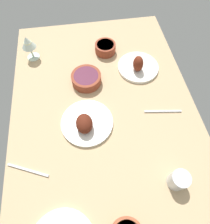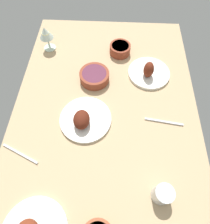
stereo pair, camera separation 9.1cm
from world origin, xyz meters
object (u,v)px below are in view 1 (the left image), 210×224
at_px(plate_near_viewer, 138,66).
at_px(water_tumbler, 178,180).
at_px(plate_far_side, 86,123).
at_px(wine_glass, 28,43).
at_px(spoon_loose, 163,111).
at_px(bowl_onions, 86,78).
at_px(bowl_cream, 105,48).
at_px(fork_loose, 28,170).

xyz_separation_m(plate_near_viewer, water_tumbler, (0.61, 0.01, 0.02)).
height_order(plate_near_viewer, plate_far_side, plate_near_viewer).
bearing_deg(wine_glass, plate_far_side, 28.12).
bearing_deg(spoon_loose, bowl_onions, -26.75).
bearing_deg(bowl_cream, plate_far_side, -19.05).
relative_size(plate_near_viewer, spoon_loose, 1.25).
height_order(bowl_onions, spoon_loose, bowl_onions).
bearing_deg(water_tumbler, plate_near_viewer, -179.11).
bearing_deg(spoon_loose, bowl_cream, -56.56).
distance_m(plate_near_viewer, bowl_onions, 0.29).
relative_size(bowl_cream, spoon_loose, 0.66).
distance_m(bowl_onions, spoon_loose, 0.42).
bearing_deg(water_tumbler, plate_far_side, -133.29).
height_order(plate_near_viewer, water_tumbler, plate_near_viewer).
xyz_separation_m(plate_far_side, bowl_onions, (-0.25, 0.03, 0.01)).
distance_m(plate_far_side, wine_glass, 0.55).
bearing_deg(plate_near_viewer, fork_loose, -50.72).
height_order(bowl_cream, wine_glass, wine_glass).
relative_size(plate_far_side, fork_loose, 1.32).
distance_m(wine_glass, fork_loose, 0.66).
bearing_deg(water_tumbler, wine_glass, -143.51).
xyz_separation_m(plate_far_side, fork_loose, (0.17, -0.26, -0.02)).
distance_m(plate_near_viewer, bowl_cream, 0.22).
bearing_deg(plate_far_side, water_tumbler, 46.71).
distance_m(bowl_onions, water_tumbler, 0.63).
xyz_separation_m(plate_near_viewer, plate_far_side, (0.30, -0.32, 0.00)).
height_order(water_tumbler, spoon_loose, water_tumbler).
bearing_deg(bowl_cream, water_tumbler, 12.16).
bearing_deg(wine_glass, bowl_onions, 51.57).
bearing_deg(fork_loose, water_tumbler, -169.25).
height_order(water_tumbler, fork_loose, water_tumbler).
xyz_separation_m(bowl_onions, wine_glass, (-0.23, -0.28, 0.07)).
height_order(bowl_onions, fork_loose, bowl_onions).
height_order(plate_far_side, bowl_onions, plate_far_side).
distance_m(wine_glass, spoon_loose, 0.79).
xyz_separation_m(bowl_cream, bowl_onions, (0.21, -0.13, -0.00)).
distance_m(bowl_onions, fork_loose, 0.51).
bearing_deg(plate_far_side, fork_loose, -56.87).
xyz_separation_m(plate_near_viewer, bowl_cream, (-0.16, -0.16, 0.01)).
bearing_deg(plate_near_viewer, wine_glass, -107.35).
distance_m(bowl_cream, fork_loose, 0.76).
bearing_deg(plate_near_viewer, spoon_loose, 11.23).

